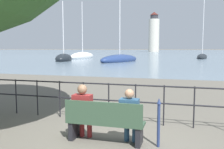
# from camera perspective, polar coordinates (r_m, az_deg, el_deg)

# --- Properties ---
(ground_plane) EXTENTS (1000.00, 1000.00, 0.00)m
(ground_plane) POSITION_cam_1_polar(r_m,az_deg,el_deg) (5.52, -1.48, -15.04)
(ground_plane) COLOR #605B51
(harbor_water) EXTENTS (600.00, 300.00, 0.01)m
(harbor_water) POSITION_cam_1_polar(r_m,az_deg,el_deg) (166.34, 15.52, 5.12)
(harbor_water) COLOR slate
(harbor_water) RESTS_ON ground_plane
(park_bench) EXTENTS (1.65, 0.45, 0.90)m
(park_bench) POSITION_cam_1_polar(r_m,az_deg,el_deg) (5.33, -1.69, -10.98)
(park_bench) COLOR #334C38
(park_bench) RESTS_ON ground_plane
(seated_person_left) EXTENTS (0.40, 0.35, 1.21)m
(seated_person_left) POSITION_cam_1_polar(r_m,az_deg,el_deg) (5.50, -6.63, -7.84)
(seated_person_left) COLOR maroon
(seated_person_left) RESTS_ON ground_plane
(seated_person_right) EXTENTS (0.39, 0.35, 1.16)m
(seated_person_right) POSITION_cam_1_polar(r_m,az_deg,el_deg) (5.22, 4.04, -8.94)
(seated_person_right) COLOR navy
(seated_person_right) RESTS_ON ground_plane
(promenade_railing) EXTENTS (14.03, 0.04, 1.05)m
(promenade_railing) POSITION_cam_1_polar(r_m,az_deg,el_deg) (6.69, 2.28, -5.09)
(promenade_railing) COLOR black
(promenade_railing) RESTS_ON ground_plane
(closed_umbrella) EXTENTS (0.09, 0.09, 1.00)m
(closed_umbrella) POSITION_cam_1_polar(r_m,az_deg,el_deg) (5.15, 10.62, -10.15)
(closed_umbrella) COLOR navy
(closed_umbrella) RESTS_ON ground_plane
(sailboat_0) EXTENTS (2.73, 9.13, 11.46)m
(sailboat_0) POSITION_cam_1_polar(r_m,az_deg,el_deg) (49.53, -6.74, 4.14)
(sailboat_0) COLOR white
(sailboat_0) RESTS_ON ground_plane
(sailboat_1) EXTENTS (5.22, 8.99, 11.31)m
(sailboat_1) POSITION_cam_1_polar(r_m,az_deg,el_deg) (36.59, 1.77, 3.45)
(sailboat_1) COLOR navy
(sailboat_1) RESTS_ON ground_plane
(sailboat_2) EXTENTS (3.50, 5.58, 9.62)m
(sailboat_2) POSITION_cam_1_polar(r_m,az_deg,el_deg) (39.64, -10.97, 3.58)
(sailboat_2) COLOR black
(sailboat_2) RESTS_ON ground_plane
(sailboat_4) EXTENTS (2.83, 8.13, 11.63)m
(sailboat_4) POSITION_cam_1_polar(r_m,az_deg,el_deg) (51.62, 19.90, 3.82)
(sailboat_4) COLOR black
(sailboat_4) RESTS_ON ground_plane
(harbor_lighthouse) EXTENTS (5.84, 5.84, 21.72)m
(harbor_lighthouse) POSITION_cam_1_polar(r_m,az_deg,el_deg) (140.72, 9.55, 9.25)
(harbor_lighthouse) COLOR beige
(harbor_lighthouse) RESTS_ON ground_plane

